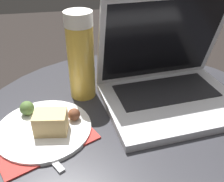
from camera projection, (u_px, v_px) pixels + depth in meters
The scene contains 6 objects.
table at pixel (131, 174), 0.66m from camera, with size 0.74×0.74×0.57m.
napkin at pixel (43, 138), 0.53m from camera, with size 0.23×0.20×0.00m.
laptop at pixel (168, 81), 0.63m from camera, with size 0.33×0.27×0.25m.
beer_glass at pixel (81, 56), 0.61m from camera, with size 0.06×0.06×0.21m.
snack_plate at pixel (46, 125), 0.55m from camera, with size 0.20×0.20×0.05m.
fork at pixel (37, 143), 0.52m from camera, with size 0.10×0.15×0.00m.
Camera 1 is at (-0.13, -0.43, 0.94)m, focal length 42.00 mm.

